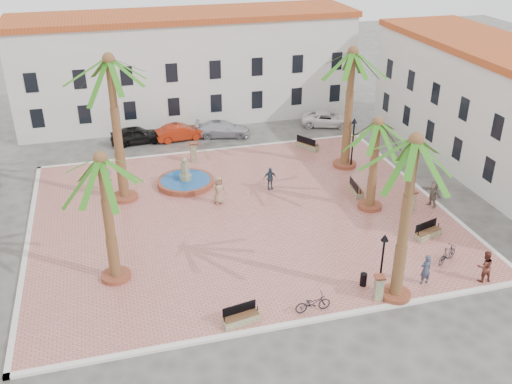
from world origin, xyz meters
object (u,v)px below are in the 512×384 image
palm_e (377,134)px  car_black (137,135)px  palm_sw (102,174)px  litter_bin (363,279)px  lamppost_s (383,254)px  lamppost_e (353,135)px  pedestrian_north (108,180)px  pedestrian_east (433,193)px  palm_ne (352,65)px  bench_e (356,190)px  fountain (186,181)px  bench_se (428,233)px  bollard_n (193,152)px  bicycle_a (313,303)px  cyclist_b (485,266)px  bollard_e (412,200)px  pedestrian_fountain_a (218,190)px  pedestrian_fountain_b (270,178)px  car_white (327,119)px  bollard_se (379,287)px  bicycle_b (447,254)px  bench_ne (307,145)px  palm_nw (110,75)px  palm_s (414,158)px  bench_s (241,318)px  car_red (180,132)px  cyclist_a (426,269)px

palm_e → car_black: palm_e is taller
palm_sw → litter_bin: size_ratio=10.33×
lamppost_s → lamppost_e: lamppost_e is taller
lamppost_e → pedestrian_north: 17.87m
palm_e → pedestrian_east: bearing=-12.2°
palm_ne → bench_e: 8.79m
fountain → bench_se: size_ratio=2.10×
bollard_n → litter_bin: bearing=-72.2°
bench_se → car_black: size_ratio=0.45×
bicycle_a → pedestrian_east: size_ratio=0.99×
lamppost_s → car_black: lamppost_s is taller
litter_bin → pedestrian_east: pedestrian_east is taller
car_black → cyclist_b: bearing=-151.1°
palm_sw → bench_e: 18.38m
bollard_e → pedestrian_fountain_a: pedestrian_fountain_a is taller
pedestrian_fountain_b → car_white: (8.69, 11.14, -0.32)m
bollard_se → pedestrian_north: (-12.54, 16.06, 0.06)m
bicycle_b → litter_bin: bearing=70.1°
fountain → bicycle_a: size_ratio=2.21×
lamppost_e → bollard_se: bearing=-109.0°
lamppost_s → litter_bin: 2.31m
bench_ne → cyclist_b: 19.76m
pedestrian_fountain_a → palm_e: bearing=-32.8°
lamppost_s → bollard_se: bearing=-120.7°
pedestrian_fountain_a → bench_e: bearing=-20.8°
lamppost_e → bollard_n: bearing=159.1°
palm_nw → palm_e: size_ratio=1.58×
palm_s → pedestrian_east: 12.63m
palm_ne → palm_nw: bearing=-176.3°
bench_e → cyclist_b: 11.37m
bench_s → bollard_n: bollard_n is taller
bicycle_b → car_white: bearing=-32.3°
car_red → bollard_e: bearing=-149.0°
bench_se → cyclist_b: size_ratio=1.06×
bench_e → pedestrian_east: bearing=-120.1°
bench_s → bench_e: bearing=35.3°
bench_se → cyclist_a: 4.88m
palm_ne → bollard_se: palm_ne is taller
bollard_e → litter_bin: 9.33m
car_white → pedestrian_fountain_b: bearing=162.0°
bench_e → pedestrian_east: (4.06, -2.97, 0.65)m
cyclist_a → car_black: 27.45m
bench_e → lamppost_e: lamppost_e is taller
pedestrian_east → car_white: size_ratio=0.40×
car_white → palm_s: bearing=-173.8°
palm_s → bench_s: 10.93m
cyclist_b → car_red: cyclist_b is taller
pedestrian_north → car_white: pedestrian_north is taller
bench_s → cyclist_b: size_ratio=1.04×
palm_e → bollard_e: bearing=-23.0°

